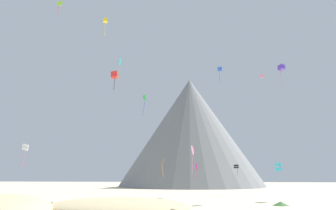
{
  "coord_description": "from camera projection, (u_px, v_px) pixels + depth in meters",
  "views": [
    {
      "loc": [
        7.16,
        -31.96,
        4.76
      ],
      "look_at": [
        -1.34,
        36.4,
        20.98
      ],
      "focal_mm": 32.1,
      "sensor_mm": 36.0,
      "label": 1
    }
  ],
  "objects": [
    {
      "name": "dune_foreground_right",
      "position": [
        6.0,
        210.0,
        41.99
      ],
      "size": [
        22.46,
        26.84,
        4.28
      ],
      "primitive_type": "ellipsoid",
      "rotation": [
        0.0,
        0.0,
        2.08
      ],
      "color": "#C6B284",
      "rests_on": "ground_plane"
    },
    {
      "name": "kite_green_mid",
      "position": [
        144.0,
        101.0,
        79.91
      ],
      "size": [
        0.95,
        0.69,
        5.79
      ],
      "rotation": [
        0.0,
        0.0,
        5.68
      ],
      "color": "green"
    },
    {
      "name": "kite_orange_low",
      "position": [
        163.0,
        164.0,
        60.55
      ],
      "size": [
        0.51,
        0.8,
        4.17
      ],
      "rotation": [
        0.0,
        0.0,
        1.01
      ],
      "color": "orange"
    },
    {
      "name": "kite_cyan_low",
      "position": [
        278.0,
        167.0,
        58.09
      ],
      "size": [
        1.52,
        1.5,
        3.02
      ],
      "rotation": [
        0.0,
        0.0,
        1.38
      ],
      "color": "#33BCDB"
    },
    {
      "name": "kite_white_low",
      "position": [
        25.0,
        148.0,
        57.44
      ],
      "size": [
        1.39,
        1.35,
        4.87
      ],
      "rotation": [
        0.0,
        0.0,
        2.03
      ],
      "color": "white"
    },
    {
      "name": "kite_lime_high",
      "position": [
        59.0,
        5.0,
        59.24
      ],
      "size": [
        1.04,
        0.3,
        2.95
      ],
      "rotation": [
        0.0,
        0.0,
        2.58
      ],
      "color": "#8CD133"
    },
    {
      "name": "kite_indigo_high",
      "position": [
        281.0,
        68.0,
        66.9
      ],
      "size": [
        1.75,
        1.76,
        4.38
      ],
      "rotation": [
        0.0,
        0.0,
        0.71
      ],
      "color": "#5138B2"
    },
    {
      "name": "kite_pink_low",
      "position": [
        193.0,
        151.0,
        70.12
      ],
      "size": [
        0.83,
        2.31,
        6.47
      ],
      "rotation": [
        0.0,
        0.0,
        1.42
      ],
      "color": "pink"
    },
    {
      "name": "bush_near_right",
      "position": [
        51.0,
        203.0,
        49.88
      ],
      "size": [
        1.89,
        1.89,
        0.52
      ],
      "primitive_type": "cone",
      "rotation": [
        0.0,
        0.0,
        4.98
      ],
      "color": "#477238",
      "rests_on": "ground_plane"
    },
    {
      "name": "kite_black_low",
      "position": [
        236.0,
        167.0,
        77.64
      ],
      "size": [
        1.25,
        1.24,
        2.78
      ],
      "rotation": [
        0.0,
        0.0,
        5.13
      ],
      "color": "black"
    },
    {
      "name": "kite_rainbow_mid",
      "position": [
        261.0,
        76.0,
        54.48
      ],
      "size": [
        0.54,
        0.61,
        0.83
      ],
      "rotation": [
        0.0,
        0.0,
        4.35
      ],
      "color": "#E5668C"
    },
    {
      "name": "kite_magenta_low",
      "position": [
        196.0,
        168.0,
        78.33
      ],
      "size": [
        0.67,
        0.43,
        3.76
      ],
      "rotation": [
        0.0,
        0.0,
        4.87
      ],
      "color": "#D1339E"
    },
    {
      "name": "kite_red_mid",
      "position": [
        114.0,
        75.0,
        60.49
      ],
      "size": [
        1.56,
        1.5,
        3.8
      ],
      "rotation": [
        0.0,
        0.0,
        1.76
      ],
      "color": "red"
    },
    {
      "name": "dune_foreground_left",
      "position": [
        119.0,
        207.0,
        46.46
      ],
      "size": [
        24.95,
        19.82,
        2.73
      ],
      "primitive_type": "ellipsoid",
      "rotation": [
        0.0,
        0.0,
        3.03
      ],
      "color": "#C6B284",
      "rests_on": "ground_plane"
    },
    {
      "name": "bush_scatter_east",
      "position": [
        281.0,
        204.0,
        48.73
      ],
      "size": [
        3.33,
        3.33,
        0.66
      ],
      "primitive_type": "cone",
      "rotation": [
        0.0,
        0.0,
        1.89
      ],
      "color": "#386633",
      "rests_on": "ground_plane"
    },
    {
      "name": "rock_massif",
      "position": [
        190.0,
        134.0,
        139.79
      ],
      "size": [
        90.56,
        90.56,
        49.97
      ],
      "color": "slate",
      "rests_on": "ground_plane"
    },
    {
      "name": "kite_blue_high",
      "position": [
        220.0,
        69.0,
        68.36
      ],
      "size": [
        1.16,
        1.24,
        3.9
      ],
      "rotation": [
        0.0,
        0.0,
        2.99
      ],
      "color": "blue"
    },
    {
      "name": "kite_teal_high",
      "position": [
        120.0,
        64.0,
        65.72
      ],
      "size": [
        0.32,
        1.27,
        5.12
      ],
      "rotation": [
        0.0,
        0.0,
        3.89
      ],
      "color": "teal"
    },
    {
      "name": "kite_yellow_high",
      "position": [
        105.0,
        21.0,
        67.22
      ],
      "size": [
        1.16,
        1.18,
        3.9
      ],
      "rotation": [
        0.0,
        0.0,
        3.56
      ],
      "color": "yellow"
    }
  ]
}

